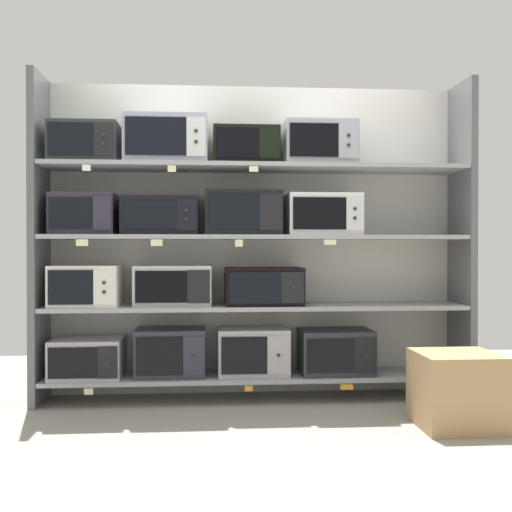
{
  "coord_description": "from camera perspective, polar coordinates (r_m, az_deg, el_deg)",
  "views": [
    {
      "loc": [
        -0.35,
        -4.52,
        1.08
      ],
      "look_at": [
        0.0,
        0.0,
        1.03
      ],
      "focal_mm": 44.44,
      "sensor_mm": 36.0,
      "label": 1
    }
  ],
  "objects": [
    {
      "name": "price_tag_2",
      "position": [
        4.5,
        8.18,
        -11.59
      ],
      "size": [
        0.09,
        0.0,
        0.04
      ],
      "primitive_type": "cube",
      "color": "orange"
    },
    {
      "name": "microwave_4",
      "position": [
        4.6,
        -15.01,
        -2.59
      ],
      "size": [
        0.47,
        0.42,
        0.29
      ],
      "color": "silver",
      "rests_on": "shelf_1"
    },
    {
      "name": "shelf_2",
      "position": [
        4.53,
        0.0,
        1.7
      ],
      "size": [
        2.98,
        0.44,
        0.03
      ],
      "primitive_type": "cube",
      "color": "#99999E"
    },
    {
      "name": "microwave_10",
      "position": [
        4.6,
        6.01,
        3.71
      ],
      "size": [
        0.52,
        0.39,
        0.29
      ],
      "color": "silver",
      "rests_on": "shelf_2"
    },
    {
      "name": "price_tag_5",
      "position": [
        4.3,
        -1.55,
        1.17
      ],
      "size": [
        0.05,
        0.0,
        0.05
      ],
      "primitive_type": "cube",
      "color": "beige"
    },
    {
      "name": "back_panel",
      "position": [
        4.77,
        -0.22,
        1.49
      ],
      "size": [
        3.18,
        0.04,
        2.29
      ],
      "primitive_type": "cube",
      "color": "beige",
      "rests_on": "ground"
    },
    {
      "name": "microwave_14",
      "position": [
        4.65,
        5.67,
        9.96
      ],
      "size": [
        0.51,
        0.39,
        0.31
      ],
      "color": "#9A9AA5",
      "rests_on": "shelf_3"
    },
    {
      "name": "price_tag_8",
      "position": [
        4.33,
        -7.59,
        7.8
      ],
      "size": [
        0.06,
        0.0,
        0.04
      ],
      "primitive_type": "cube",
      "color": "beige"
    },
    {
      "name": "price_tag_4",
      "position": [
        4.31,
        -8.93,
        1.19
      ],
      "size": [
        0.08,
        0.0,
        0.04
      ],
      "primitive_type": "cube",
      "color": "beige"
    },
    {
      "name": "microwave_9",
      "position": [
        4.53,
        -1.2,
        3.86
      ],
      "size": [
        0.53,
        0.43,
        0.31
      ],
      "color": "black",
      "rests_on": "shelf_2"
    },
    {
      "name": "microwave_13",
      "position": [
        4.58,
        -0.94,
        9.79
      ],
      "size": [
        0.46,
        0.36,
        0.26
      ],
      "color": "black",
      "rests_on": "shelf_3"
    },
    {
      "name": "microwave_3",
      "position": [
        4.67,
        7.18,
        -8.51
      ],
      "size": [
        0.52,
        0.39,
        0.31
      ],
      "color": "#282D35",
      "rests_on": "shelf_0"
    },
    {
      "name": "shelf_0",
      "position": [
        4.62,
        0.0,
        -10.77
      ],
      "size": [
        2.98,
        0.44,
        0.03
      ],
      "primitive_type": "cube",
      "color": "#99999E",
      "rests_on": "ground"
    },
    {
      "name": "price_tag_6",
      "position": [
        4.37,
        6.68,
        1.24
      ],
      "size": [
        0.08,
        0.0,
        0.04
      ],
      "primitive_type": "cube",
      "color": "beige"
    },
    {
      "name": "microwave_11",
      "position": [
        4.65,
        -15.08,
        9.72
      ],
      "size": [
        0.46,
        0.41,
        0.28
      ],
      "color": "#27322C",
      "rests_on": "shelf_3"
    },
    {
      "name": "shelf_3",
      "position": [
        4.57,
        0.0,
        7.97
      ],
      "size": [
        2.98,
        0.44,
        0.03
      ],
      "primitive_type": "cube",
      "color": "#99999E"
    },
    {
      "name": "microwave_2",
      "position": [
        4.58,
        -0.27,
        -8.56
      ],
      "size": [
        0.5,
        0.38,
        0.33
      ],
      "color": "#A2A0A5",
      "rests_on": "shelf_0"
    },
    {
      "name": "microwave_5",
      "position": [
        4.53,
        -7.47,
        -2.64
      ],
      "size": [
        0.54,
        0.34,
        0.28
      ],
      "color": "#B9BCB5",
      "rests_on": "shelf_1"
    },
    {
      "name": "microwave_8",
      "position": [
        4.53,
        -8.56,
        3.58
      ],
      "size": [
        0.53,
        0.41,
        0.27
      ],
      "color": "black",
      "rests_on": "shelf_2"
    },
    {
      "name": "microwave_7",
      "position": [
        4.6,
        -15.21,
        3.65
      ],
      "size": [
        0.44,
        0.34,
        0.29
      ],
      "color": "#2B2735",
      "rests_on": "shelf_2"
    },
    {
      "name": "price_tag_0",
      "position": [
        4.47,
        -14.83,
        -11.72
      ],
      "size": [
        0.06,
        0.0,
        0.04
      ],
      "primitive_type": "cube",
      "color": "beige"
    },
    {
      "name": "microwave_12",
      "position": [
        4.59,
        -8.06,
        10.23
      ],
      "size": [
        0.58,
        0.39,
        0.33
      ],
      "color": "#9899AC",
      "rests_on": "shelf_3"
    },
    {
      "name": "shipping_carton",
      "position": [
        4.09,
        17.58,
        -11.4
      ],
      "size": [
        0.47,
        0.47,
        0.45
      ],
      "primitive_type": "cube",
      "color": "tan",
      "rests_on": "ground"
    },
    {
      "name": "microwave_0",
      "position": [
        4.65,
        -14.89,
        -8.82
      ],
      "size": [
        0.49,
        0.44,
        0.27
      ],
      "color": "#A49FAF",
      "rests_on": "shelf_0"
    },
    {
      "name": "price_tag_3",
      "position": [
        4.37,
        -15.39,
        1.16
      ],
      "size": [
        0.08,
        0.0,
        0.04
      ],
      "primitive_type": "cube",
      "color": "beige"
    },
    {
      "name": "price_tag_9",
      "position": [
        4.34,
        -0.21,
        7.84
      ],
      "size": [
        0.06,
        0.0,
        0.04
      ],
      "primitive_type": "cube",
      "color": "beige"
    },
    {
      "name": "ground",
      "position": [
        3.7,
        1.24,
        -16.44
      ],
      "size": [
        6.98,
        6.0,
        0.02
      ],
      "primitive_type": "cube",
      "color": "gray"
    },
    {
      "name": "upright_left",
      "position": [
        4.67,
        -18.94,
        1.47
      ],
      "size": [
        0.05,
        0.44,
        2.29
      ],
      "primitive_type": "cube",
      "color": "#5B5B5E",
      "rests_on": "ground"
    },
    {
      "name": "upright_right",
      "position": [
        4.89,
        18.05,
        1.43
      ],
      "size": [
        0.05,
        0.44,
        2.29
      ],
      "primitive_type": "cube",
      "color": "#5B5B5E",
      "rests_on": "ground"
    },
    {
      "name": "microwave_6",
      "position": [
        4.54,
        0.68,
        -2.73
      ],
      "size": [
        0.55,
        0.4,
        0.27
      ],
      "color": "black",
      "rests_on": "shelf_1"
    },
    {
      "name": "price_tag_7",
      "position": [
        4.4,
        -15.02,
        7.69
      ],
      "size": [
        0.06,
        0.0,
        0.04
      ],
      "primitive_type": "cube",
      "color": "white"
    },
    {
      "name": "microwave_1",
      "position": [
        4.58,
        -7.68,
        -8.56
      ],
      "size": [
        0.49,
        0.36,
        0.33
      ],
      "color": "#2D2C3A",
      "rests_on": "shelf_0"
    },
    {
      "name": "shelf_1",
      "position": [
        4.55,
        0.0,
        -4.59
      ],
      "size": [
        2.98,
        0.44,
        0.03
      ],
      "primitive_type": "cube",
      "color": "#99999E"
    },
    {
      "name": "price_tag_1",
      "position": [
        4.41,
        -0.66,
        -11.84
      ],
      "size": [
        0.06,
        0.0,
        0.04
      ],
      "primitive_type": "cube",
      "color": "orange"
    }
  ]
}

